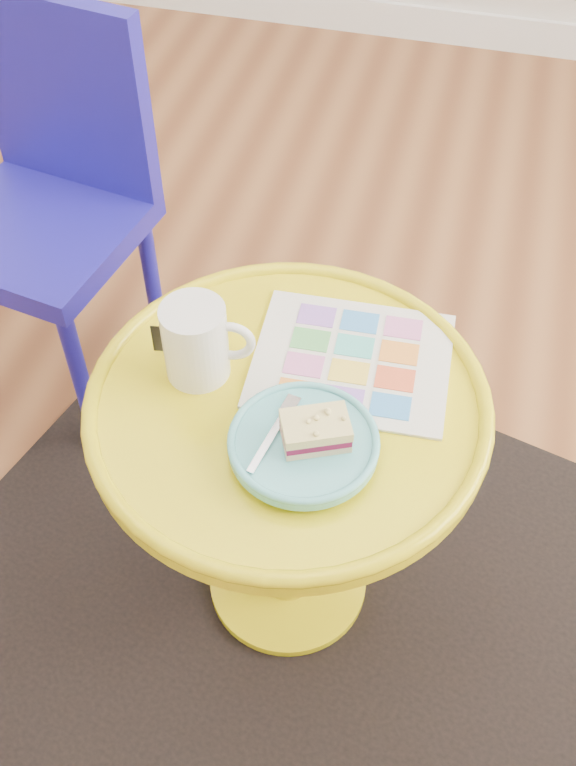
% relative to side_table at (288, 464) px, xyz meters
% --- Properties ---
extents(floor, '(4.00, 4.00, 0.00)m').
position_rel_side_table_xyz_m(floor, '(-0.48, 0.21, -0.40)').
color(floor, brown).
rests_on(floor, ground).
extents(rug, '(1.53, 1.39, 0.01)m').
position_rel_side_table_xyz_m(rug, '(-0.00, 0.00, -0.40)').
color(rug, black).
rests_on(rug, ground).
extents(side_table, '(0.59, 0.59, 0.56)m').
position_rel_side_table_xyz_m(side_table, '(0.00, 0.00, 0.00)').
color(side_table, gold).
rests_on(side_table, ground).
extents(chair, '(0.42, 0.42, 0.83)m').
position_rel_side_table_xyz_m(chair, '(-0.61, 0.47, 0.08)').
color(chair, '#1D1797').
rests_on(chair, ground).
extents(newspaper, '(0.31, 0.26, 0.01)m').
position_rel_side_table_xyz_m(newspaper, '(0.07, 0.10, 0.16)').
color(newspaper, silver).
rests_on(newspaper, side_table).
extents(mug, '(0.14, 0.10, 0.12)m').
position_rel_side_table_xyz_m(mug, '(-0.14, 0.02, 0.22)').
color(mug, white).
rests_on(mug, side_table).
extents(plate, '(0.21, 0.21, 0.02)m').
position_rel_side_table_xyz_m(plate, '(0.04, -0.08, 0.18)').
color(plate, '#59B5BC').
rests_on(plate, newspaper).
extents(cake_slice, '(0.11, 0.09, 0.04)m').
position_rel_side_table_xyz_m(cake_slice, '(0.06, -0.08, 0.21)').
color(cake_slice, '#D3BC8C').
rests_on(cake_slice, plate).
extents(fork, '(0.04, 0.14, 0.00)m').
position_rel_side_table_xyz_m(fork, '(0.00, -0.08, 0.19)').
color(fork, silver).
rests_on(fork, plate).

